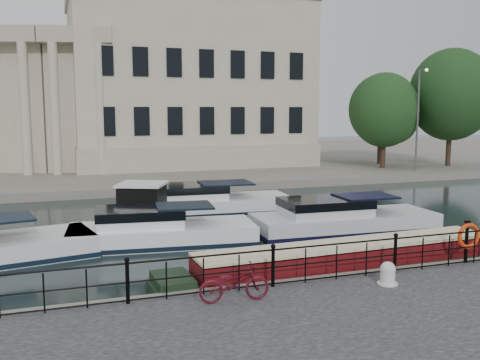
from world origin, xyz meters
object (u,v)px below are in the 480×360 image
object	(u,v)px
bicycle	(234,283)
mooring_bollard	(388,274)
life_ring_post	(468,237)
narrowboat	(348,268)
harbour_hut	(143,208)

from	to	relation	value
bicycle	mooring_bollard	distance (m)	4.54
life_ring_post	narrowboat	size ratio (longest dim) A/B	0.11
mooring_bollard	harbour_hut	xyz separation A→B (m)	(-5.02, 12.02, 0.10)
narrowboat	harbour_hut	size ratio (longest dim) A/B	3.66
mooring_bollard	life_ring_post	size ratio (longest dim) A/B	0.47
bicycle	narrowboat	bearing A→B (deg)	-60.68
mooring_bollard	life_ring_post	bearing A→B (deg)	14.85
harbour_hut	narrowboat	bearing A→B (deg)	-37.59
mooring_bollard	life_ring_post	world-z (taller)	life_ring_post
life_ring_post	narrowboat	bearing A→B (deg)	159.67
bicycle	life_ring_post	xyz separation A→B (m)	(8.20, 0.84, 0.38)
life_ring_post	harbour_hut	xyz separation A→B (m)	(-8.69, 11.04, -0.46)
mooring_bollard	harbour_hut	bearing A→B (deg)	112.69
life_ring_post	harbour_hut	world-z (taller)	harbour_hut
narrowboat	harbour_hut	bearing A→B (deg)	115.79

